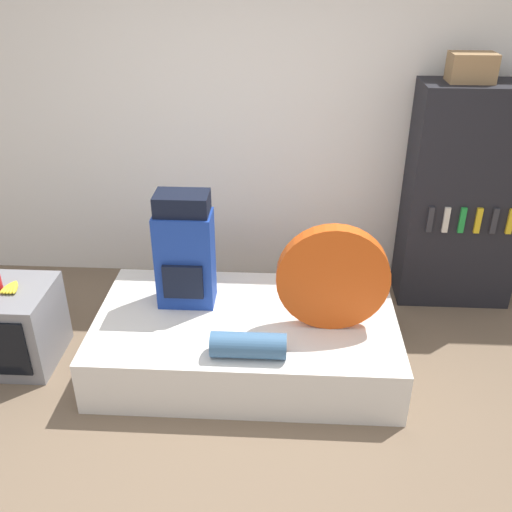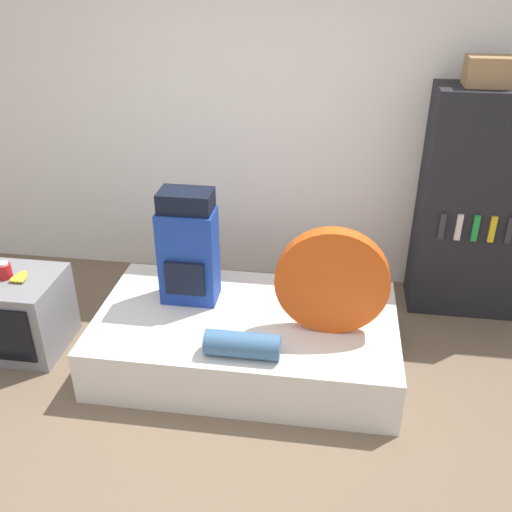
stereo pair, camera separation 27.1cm
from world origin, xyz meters
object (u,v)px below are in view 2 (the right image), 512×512
object	(u,v)px
tent_bag	(332,282)
canister	(5,271)
backpack	(188,249)
television	(17,313)
sleeping_roll	(242,345)
bookshelf	(480,206)
cardboard_box	(489,71)

from	to	relation	value
tent_bag	canister	bearing A→B (deg)	179.62
backpack	television	size ratio (longest dim) A/B	1.24
sleeping_roll	television	xyz separation A→B (m)	(-1.64, 0.35, -0.17)
backpack	bookshelf	bearing A→B (deg)	21.47
backpack	tent_bag	size ratio (longest dim) A/B	1.13
bookshelf	cardboard_box	world-z (taller)	cardboard_box
television	cardboard_box	distance (m)	3.55
sleeping_roll	cardboard_box	xyz separation A→B (m)	(1.41, 1.35, 1.34)
tent_bag	sleeping_roll	world-z (taller)	tent_bag
television	bookshelf	distance (m)	3.37
television	backpack	bearing A→B (deg)	10.76
tent_bag	sleeping_roll	xyz separation A→B (m)	(-0.50, -0.34, -0.27)
sleeping_roll	tent_bag	bearing A→B (deg)	34.75
television	canister	distance (m)	0.33
backpack	bookshelf	distance (m)	2.13
tent_bag	cardboard_box	bearing A→B (deg)	47.63
canister	cardboard_box	xyz separation A→B (m)	(3.07, 0.99, 1.18)
television	cardboard_box	xyz separation A→B (m)	(3.05, 1.00, 1.51)
sleeping_roll	canister	bearing A→B (deg)	167.81
sleeping_roll	television	size ratio (longest dim) A/B	0.70
bookshelf	cardboard_box	distance (m)	0.95
cardboard_box	bookshelf	bearing A→B (deg)	-0.11
bookshelf	cardboard_box	bearing A→B (deg)	179.89
backpack	television	xyz separation A→B (m)	(-1.19, -0.23, -0.47)
canister	bookshelf	distance (m)	3.35
backpack	tent_bag	distance (m)	0.98
backpack	cardboard_box	distance (m)	2.27
television	bookshelf	xyz separation A→B (m)	(3.17, 1.00, 0.57)
tent_bag	television	size ratio (longest dim) A/B	1.10
cardboard_box	sleeping_roll	bearing A→B (deg)	-136.31
bookshelf	television	bearing A→B (deg)	-162.40
tent_bag	television	distance (m)	2.18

